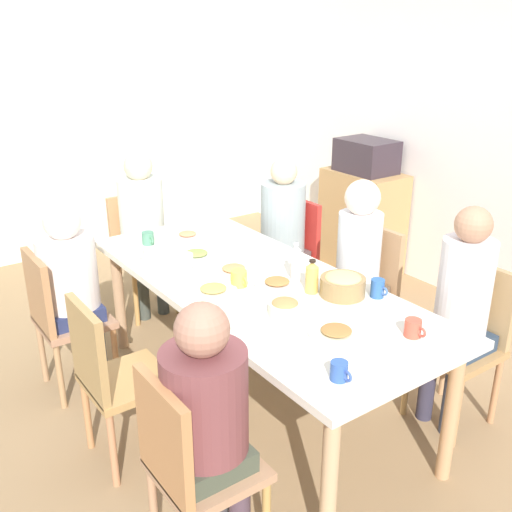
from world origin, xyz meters
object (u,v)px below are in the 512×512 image
(cup_4, at_px, (136,252))
(microwave, at_px, (366,156))
(dining_table, at_px, (256,294))
(bottle_1, at_px, (312,277))
(bowl_1, at_px, (285,307))
(cup_6, at_px, (239,278))
(plate_4, at_px, (213,290))
(cup_1, at_px, (340,371))
(chair_1, at_px, (365,287))
(person_1, at_px, (357,258))
(chair_4, at_px, (60,314))
(plate_2, at_px, (188,235))
(chair_0, at_px, (291,252))
(person_2, at_px, (461,302))
(chair_6, at_px, (111,373))
(bowl_0, at_px, (343,285))
(plate_0, at_px, (234,270))
(plate_5, at_px, (196,255))
(person_5, at_px, (207,411))
(plate_1, at_px, (336,333))
(cup_2, at_px, (148,238))
(chair_5, at_px, (189,463))
(cup_3, at_px, (378,288))
(person_4, at_px, (71,279))
(person_3, at_px, (143,219))
(person_0, at_px, (282,226))
(plate_3, at_px, (277,283))
(chair_3, at_px, (140,247))
(side_cabinet, at_px, (362,221))
(chair_2, at_px, (466,335))
(cup_5, at_px, (187,261))
(cup_0, at_px, (413,328))

(cup_4, distance_m, microwave, 2.40)
(dining_table, xyz_separation_m, bottle_1, (0.28, 0.16, 0.16))
(bowl_1, height_order, cup_6, cup_6)
(plate_4, relative_size, cup_1, 2.38)
(chair_1, height_order, plate_4, chair_1)
(person_1, xyz_separation_m, chair_4, (-0.77, -1.64, -0.22))
(plate_2, bearing_deg, dining_table, -3.09)
(chair_0, distance_m, person_2, 1.56)
(chair_1, xyz_separation_m, plate_2, (-0.85, -0.82, 0.28))
(chair_6, xyz_separation_m, bowl_0, (0.40, 1.13, 0.33))
(chair_0, height_order, plate_0, chair_0)
(cup_1, bearing_deg, plate_5, 172.21)
(chair_0, xyz_separation_m, person_5, (1.54, -1.64, 0.20))
(person_5, relative_size, bowl_0, 4.99)
(person_1, distance_m, cup_4, 1.36)
(chair_4, xyz_separation_m, plate_1, (1.47, 0.81, 0.28))
(cup_2, bearing_deg, chair_1, 51.15)
(person_1, relative_size, chair_6, 1.37)
(chair_5, height_order, cup_6, chair_5)
(dining_table, relative_size, bowl_1, 14.33)
(chair_0, distance_m, bowl_0, 1.36)
(bowl_1, bearing_deg, cup_6, 178.38)
(plate_0, distance_m, cup_3, 0.82)
(chair_1, distance_m, person_4, 1.83)
(cup_4, bearing_deg, chair_0, 92.49)
(cup_3, bearing_deg, chair_4, -135.71)
(chair_1, bearing_deg, person_4, -115.06)
(cup_1, bearing_deg, person_3, 173.20)
(dining_table, distance_m, chair_6, 0.89)
(person_0, bearing_deg, person_1, -0.15)
(plate_0, bearing_deg, plate_3, 17.06)
(chair_3, xyz_separation_m, plate_1, (2.23, -0.05, 0.28))
(person_1, distance_m, person_3, 1.64)
(microwave, bearing_deg, side_cabinet, 0.00)
(plate_1, bearing_deg, cup_6, -175.47)
(chair_2, relative_size, cup_4, 7.22)
(chair_6, distance_m, plate_0, 0.90)
(person_1, bearing_deg, plate_1, -49.72)
(chair_2, xyz_separation_m, cup_1, (0.21, -1.15, 0.31))
(chair_4, xyz_separation_m, cup_5, (0.37, 0.66, 0.31))
(plate_4, distance_m, cup_6, 0.16)
(chair_2, distance_m, person_2, 0.25)
(cup_0, bearing_deg, chair_1, 144.71)
(cup_4, bearing_deg, cup_3, 32.18)
(person_3, distance_m, plate_5, 0.94)
(person_3, relative_size, cup_5, 10.80)
(dining_table, relative_size, person_5, 1.96)
(person_4, xyz_separation_m, cup_4, (0.05, 0.39, 0.10))
(plate_1, distance_m, cup_6, 0.71)
(person_3, relative_size, plate_0, 5.20)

